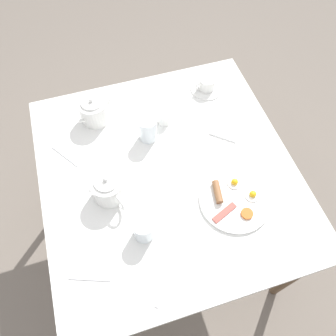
% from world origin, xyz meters
% --- Properties ---
extents(ground_plane, '(8.00, 8.00, 0.00)m').
position_xyz_m(ground_plane, '(0.00, 0.00, 0.00)').
color(ground_plane, '#70665B').
extents(table, '(1.04, 1.09, 0.77)m').
position_xyz_m(table, '(0.00, 0.00, 0.70)').
color(table, white).
rests_on(table, ground_plane).
extents(breakfast_plate, '(0.28, 0.28, 0.04)m').
position_xyz_m(breakfast_plate, '(-0.21, 0.21, 0.78)').
color(breakfast_plate, white).
rests_on(breakfast_plate, table).
extents(teapot_near, '(0.18, 0.15, 0.13)m').
position_xyz_m(teapot_near, '(0.23, -0.36, 0.82)').
color(teapot_near, white).
rests_on(teapot_near, table).
extents(teapot_far, '(0.13, 0.21, 0.13)m').
position_xyz_m(teapot_far, '(0.25, 0.04, 0.82)').
color(teapot_far, white).
rests_on(teapot_far, table).
extents(teacup_with_saucer_left, '(0.15, 0.15, 0.07)m').
position_xyz_m(teacup_with_saucer_left, '(-0.31, -0.38, 0.79)').
color(teacup_with_saucer_left, white).
rests_on(teacup_with_saucer_left, table).
extents(water_glass_tall, '(0.08, 0.08, 0.10)m').
position_xyz_m(water_glass_tall, '(0.16, 0.23, 0.82)').
color(water_glass_tall, white).
rests_on(water_glass_tall, table).
extents(water_glass_short, '(0.08, 0.08, 0.11)m').
position_xyz_m(water_glass_short, '(0.03, -0.19, 0.82)').
color(water_glass_short, white).
rests_on(water_glass_short, table).
extents(creamer_jug, '(0.08, 0.05, 0.05)m').
position_xyz_m(creamer_jug, '(-0.06, -0.25, 0.79)').
color(creamer_jug, white).
rests_on(creamer_jug, table).
extents(napkin_folded, '(0.15, 0.15, 0.01)m').
position_xyz_m(napkin_folded, '(-0.30, -0.12, 0.77)').
color(napkin_folded, white).
rests_on(napkin_folded, table).
extents(fork_by_plate, '(0.10, 0.14, 0.00)m').
position_xyz_m(fork_by_plate, '(0.39, -0.20, 0.77)').
color(fork_by_plate, silver).
rests_on(fork_by_plate, table).
extents(knife_by_plate, '(0.14, 0.18, 0.00)m').
position_xyz_m(knife_by_plate, '(0.13, 0.40, 0.77)').
color(knife_by_plate, silver).
rests_on(knife_by_plate, table).
extents(spoon_for_tea, '(0.14, 0.06, 0.00)m').
position_xyz_m(spoon_for_tea, '(0.39, 0.33, 0.77)').
color(spoon_for_tea, silver).
rests_on(spoon_for_tea, table).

